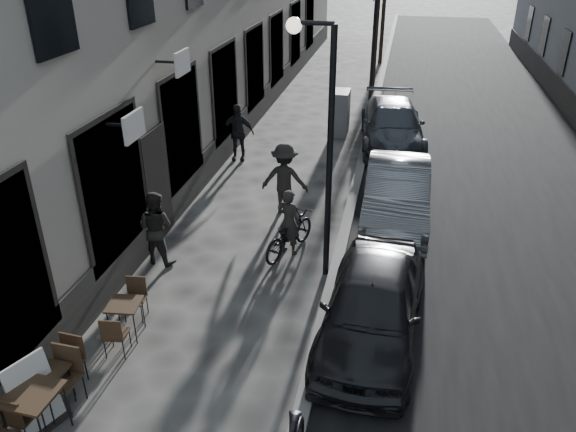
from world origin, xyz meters
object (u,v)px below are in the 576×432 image
(bicycle, at_px, (289,234))
(car_near, at_px, (372,305))
(sign_board, at_px, (37,400))
(bistro_set_c, at_px, (126,316))
(car_mid, at_px, (397,193))
(bistro_set_a, at_px, (36,410))
(car_far, at_px, (392,125))
(utility_cabinet, at_px, (340,113))
(pedestrian_mid, at_px, (285,179))
(bistro_set_b, at_px, (46,388))
(streetlamp_far, at_px, (370,28))
(streetlamp_near, at_px, (321,128))
(pedestrian_far, at_px, (237,133))
(pedestrian_near, at_px, (156,228))

(bicycle, xyz_separation_m, car_near, (1.98, -2.60, 0.23))
(sign_board, distance_m, bicycle, 6.06)
(bistro_set_c, bearing_deg, car_mid, 43.61)
(bistro_set_a, relative_size, car_far, 0.35)
(utility_cabinet, distance_m, bicycle, 8.29)
(bistro_set_c, distance_m, car_far, 11.62)
(pedestrian_mid, height_order, car_near, pedestrian_mid)
(bistro_set_b, bearing_deg, utility_cabinet, 82.59)
(streetlamp_far, distance_m, bistro_set_a, 17.51)
(bistro_set_a, bearing_deg, car_near, 38.45)
(streetlamp_near, relative_size, pedestrian_far, 2.90)
(bistro_set_c, height_order, car_mid, car_mid)
(streetlamp_near, bearing_deg, bicycle, 137.33)
(streetlamp_far, relative_size, bistro_set_a, 3.01)
(utility_cabinet, xyz_separation_m, pedestrian_far, (-2.80, -3.08, 0.12))
(bistro_set_a, bearing_deg, streetlamp_near, 60.86)
(sign_board, bearing_deg, pedestrian_far, 113.58)
(bistro_set_a, xyz_separation_m, bistro_set_b, (-0.17, 0.47, -0.06))
(pedestrian_mid, xyz_separation_m, car_near, (2.49, -4.54, -0.22))
(streetlamp_far, relative_size, pedestrian_far, 2.90)
(car_near, bearing_deg, pedestrian_mid, 122.34)
(streetlamp_far, bearing_deg, pedestrian_near, -105.65)
(bistro_set_a, bearing_deg, pedestrian_far, 94.46)
(car_mid, height_order, car_far, car_mid)
(utility_cabinet, xyz_separation_m, pedestrian_mid, (-0.63, -6.34, 0.15))
(pedestrian_mid, xyz_separation_m, car_far, (2.43, 5.54, -0.21))
(pedestrian_near, relative_size, car_near, 0.40)
(car_near, distance_m, car_far, 10.08)
(streetlamp_near, relative_size, car_mid, 1.18)
(bistro_set_b, height_order, car_far, car_far)
(utility_cabinet, bearing_deg, streetlamp_near, -85.91)
(bistro_set_b, relative_size, car_far, 0.31)
(pedestrian_far, height_order, car_mid, pedestrian_far)
(pedestrian_mid, height_order, pedestrian_far, pedestrian_mid)
(streetlamp_far, bearing_deg, car_near, -84.95)
(car_near, bearing_deg, bistro_set_c, -165.92)
(streetlamp_far, xyz_separation_m, car_near, (1.23, -13.90, -2.47))
(bistro_set_a, height_order, utility_cabinet, utility_cabinet)
(bistro_set_c, distance_m, pedestrian_near, 2.51)
(pedestrian_far, xyz_separation_m, car_near, (4.66, -7.80, -0.19))
(pedestrian_far, bearing_deg, car_mid, -36.88)
(pedestrian_far, bearing_deg, bistro_set_c, -91.48)
(bistro_set_b, xyz_separation_m, pedestrian_far, (-0.11, 10.45, 0.43))
(pedestrian_mid, bearing_deg, car_mid, -177.90)
(pedestrian_far, distance_m, car_near, 9.09)
(bistro_set_a, xyz_separation_m, pedestrian_mid, (1.89, 7.65, 0.40))
(streetlamp_near, relative_size, streetlamp_far, 1.00)
(streetlamp_near, bearing_deg, bistro_set_a, -122.15)
(utility_cabinet, relative_size, pedestrian_mid, 0.84)
(streetlamp_far, distance_m, car_far, 4.69)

